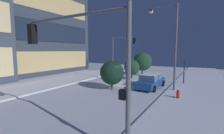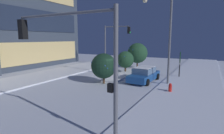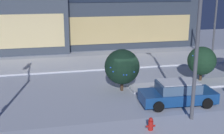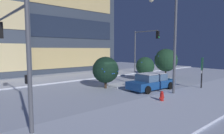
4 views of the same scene
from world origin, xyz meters
The scene contains 8 objects.
ground centered at (0.00, 0.00, 0.00)m, with size 52.00×52.00×0.00m, color silver.
curb_strip_far centered at (0.00, 7.74, 0.07)m, with size 52.00×5.20×0.14m, color silver.
median_strip centered at (4.63, -0.17, 0.07)m, with size 9.00×1.80×0.14m, color silver.
car_near centered at (2.24, -3.33, 0.71)m, with size 4.81×2.26×1.49m.
street_lamp_arched centered at (2.03, -5.04, 5.37)m, with size 0.60×2.86×8.34m.
fire_hydrant centered at (-0.64, -6.49, 0.39)m, with size 0.48×0.26×0.82m.
decorated_tree_median centered at (-0.52, -0.18, 1.74)m, with size 2.44×2.48×2.96m.
decorated_tree_left_of_median centered at (5.86, 0.42, 1.67)m, with size 2.19×2.16×2.75m.
Camera 3 is at (-5.43, -19.24, 7.15)m, focal length 47.31 mm.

